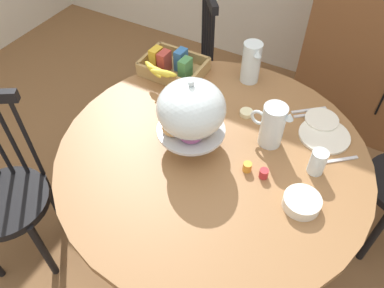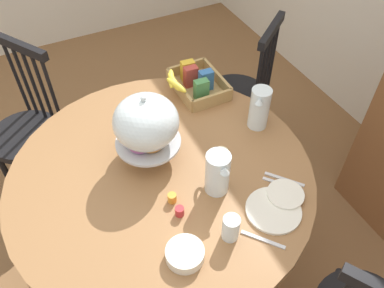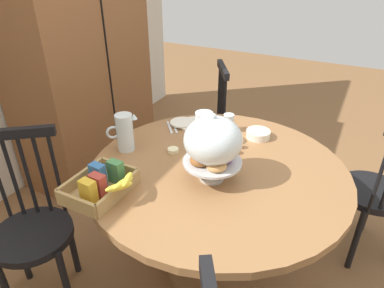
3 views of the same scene
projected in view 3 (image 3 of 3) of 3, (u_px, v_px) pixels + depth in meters
ground_plane at (217, 283)px, 2.02m from camera, size 10.00×10.00×0.00m
wooden_armoire at (79, 56)px, 2.66m from camera, size 1.18×0.60×1.96m
dining_table at (217, 197)px, 1.84m from camera, size 1.31×1.31×0.74m
windsor_chair_by_cabinet at (375, 194)px, 2.02m from camera, size 0.47×0.47×0.97m
windsor_chair_facing_door at (203, 131)px, 2.72m from camera, size 0.46×0.46×0.97m
windsor_chair_far_side at (34, 231)px, 1.76m from camera, size 0.47×0.47×0.97m
pastry_stand_with_dome at (213, 143)px, 1.57m from camera, size 0.28×0.28×0.34m
orange_juice_pitcher at (204, 130)px, 1.91m from camera, size 0.18×0.10×0.20m
milk_pitcher at (125, 134)px, 1.86m from camera, size 0.14×0.14×0.21m
cereal_basket at (103, 184)px, 1.55m from camera, size 0.32×0.30×0.12m
china_plate_large at (196, 124)px, 2.17m from camera, size 0.22×0.22×0.01m
china_plate_small at (182, 122)px, 2.17m from camera, size 0.15×0.15×0.01m
cereal_bowl at (258, 134)px, 2.02m from camera, size 0.14×0.14×0.04m
drinking_glass at (229, 123)px, 2.07m from camera, size 0.06×0.06×0.11m
butter_dish at (173, 150)px, 1.88m from camera, size 0.06×0.06×0.02m
jam_jar_strawberry at (238, 145)px, 1.91m from camera, size 0.04×0.04×0.04m
jam_jar_apricot at (233, 151)px, 1.86m from camera, size 0.04×0.04×0.04m
table_knife at (174, 127)px, 2.14m from camera, size 0.14×0.12×0.01m
dinner_fork at (170, 127)px, 2.14m from camera, size 0.14×0.12×0.01m
soup_spoon at (218, 123)px, 2.20m from camera, size 0.14×0.12×0.01m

